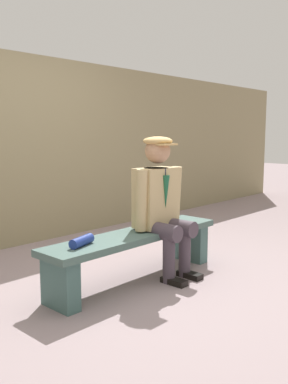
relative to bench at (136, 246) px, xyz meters
name	(u,v)px	position (x,y,z in m)	size (l,w,h in m)	color
ground_plane	(136,280)	(0.00, 0.00, -0.31)	(30.00, 30.00, 0.00)	gray
bench	(136,246)	(0.00, 0.00, 0.00)	(1.86, 0.39, 0.44)	#46605A
seated_man	(161,201)	(-0.27, 0.06, 0.38)	(0.58, 0.55, 1.28)	tan
rolled_magazine	(82,241)	(0.61, 0.00, 0.16)	(0.08, 0.08, 0.24)	navy
stadium_wall	(16,151)	(0.00, -1.94, 0.79)	(12.00, 0.24, 2.21)	#8B7F5C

